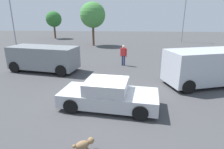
# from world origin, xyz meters

# --- Properties ---
(ground_plane) EXTENTS (80.00, 80.00, 0.00)m
(ground_plane) POSITION_xyz_m (0.00, 0.00, 0.00)
(ground_plane) COLOR #424244
(sedan_foreground) EXTENTS (4.49, 2.37, 1.26)m
(sedan_foreground) POSITION_xyz_m (0.01, -0.13, 0.58)
(sedan_foreground) COLOR #B7BABF
(sedan_foreground) RESTS_ON ground_plane
(dog) EXTENTS (0.62, 0.45, 0.41)m
(dog) POSITION_xyz_m (-0.48, -3.08, 0.25)
(dog) COLOR olive
(dog) RESTS_ON ground_plane
(van_white) EXTENTS (5.54, 3.45, 2.08)m
(van_white) POSITION_xyz_m (5.68, 3.15, 1.13)
(van_white) COLOR #B2B7C1
(van_white) RESTS_ON ground_plane
(suv_dark) EXTENTS (5.16, 2.84, 1.81)m
(suv_dark) POSITION_xyz_m (-5.20, 5.24, 1.00)
(suv_dark) COLOR gray
(suv_dark) RESTS_ON ground_plane
(pedestrian) EXTENTS (0.53, 0.38, 1.67)m
(pedestrian) POSITION_xyz_m (0.60, 7.16, 0.99)
(pedestrian) COLOR navy
(pedestrian) RESTS_ON ground_plane
(light_post_near) EXTENTS (0.44, 0.44, 6.82)m
(light_post_near) POSITION_xyz_m (9.36, 21.87, 4.59)
(light_post_near) COLOR gray
(light_post_near) RESTS_ON ground_plane
(light_post_mid) EXTENTS (0.44, 0.44, 7.02)m
(light_post_mid) POSITION_xyz_m (-13.83, 16.38, 4.70)
(light_post_mid) COLOR gray
(light_post_mid) RESTS_ON ground_plane
(tree_back_left) EXTENTS (3.28, 3.28, 5.60)m
(tree_back_left) POSITION_xyz_m (-3.54, 17.39, 3.94)
(tree_back_left) COLOR brown
(tree_back_left) RESTS_ON ground_plane
(tree_back_center) EXTENTS (2.62, 2.62, 4.58)m
(tree_back_center) POSITION_xyz_m (-11.49, 24.66, 3.24)
(tree_back_center) COLOR brown
(tree_back_center) RESTS_ON ground_plane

